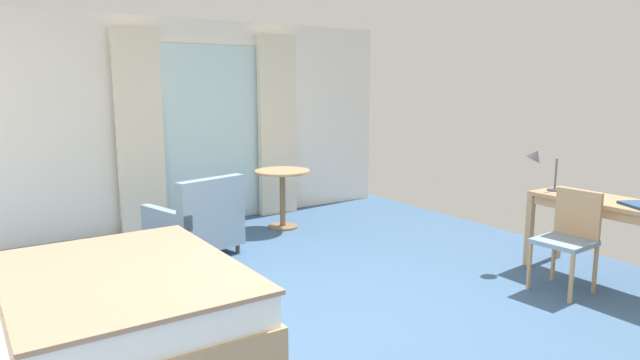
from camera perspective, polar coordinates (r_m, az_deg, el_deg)
The scene contains 11 objects.
ground at distance 4.29m, azimuth 0.45°, elevation -14.91°, with size 6.53×7.38×0.10m, color #38567A.
wall_back at distance 7.03m, azimuth -15.32°, elevation 5.66°, with size 6.13×0.12×2.54m, color silver.
balcony_glass_door at distance 7.13m, azimuth -11.30°, elevation 4.64°, with size 1.38×0.02×2.24m, color silver.
curtain_panel_left at distance 6.74m, azimuth -18.22°, elevation 4.66°, with size 0.53×0.10×2.38m, color beige.
curtain_panel_right at distance 7.42m, azimuth -4.46°, elevation 5.56°, with size 0.53×0.10×2.38m, color beige.
bed at distance 3.95m, azimuth -25.77°, elevation -13.01°, with size 2.27×1.93×0.96m.
writing_desk at distance 5.51m, azimuth 27.95°, elevation -2.84°, with size 0.54×1.35×0.74m.
desk_chair at distance 5.15m, azimuth 24.48°, elevation -5.18°, with size 0.45×0.44×0.86m.
desk_lamp at distance 5.67m, azimuth 21.76°, elevation 1.97°, with size 0.29×0.30×0.43m.
armchair_by_window at distance 5.83m, azimuth -12.66°, elevation -4.49°, with size 0.92×0.93×0.84m.
round_cafe_table at distance 6.72m, azimuth -3.92°, elevation -0.55°, with size 0.68×0.68×0.72m.
Camera 1 is at (-2.16, -3.24, 1.75)m, focal length 30.78 mm.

